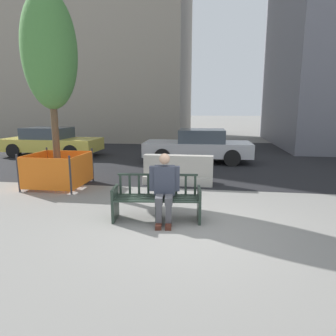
{
  "coord_description": "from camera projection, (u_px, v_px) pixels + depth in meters",
  "views": [
    {
      "loc": [
        0.33,
        -5.21,
        2.14
      ],
      "look_at": [
        -0.7,
        1.78,
        0.75
      ],
      "focal_mm": 32.0,
      "sensor_mm": 36.0,
      "label": 1
    }
  ],
  "objects": [
    {
      "name": "car_sedan_far",
      "position": [
        198.0,
        146.0,
        12.31
      ],
      "size": [
        4.37,
        2.02,
        1.34
      ],
      "color": "#B7B7BC",
      "rests_on": "ground"
    },
    {
      "name": "street_asphalt",
      "position": [
        204.0,
        156.0,
        13.96
      ],
      "size": [
        120.0,
        12.0,
        0.01
      ],
      "primitive_type": "cube",
      "color": "black",
      "rests_on": "ground"
    },
    {
      "name": "street_bench",
      "position": [
        157.0,
        200.0,
        5.83
      ],
      "size": [
        1.74,
        0.7,
        0.88
      ],
      "color": "#28382D",
      "rests_on": "ground"
    },
    {
      "name": "ground_plane",
      "position": [
        191.0,
        227.0,
        5.51
      ],
      "size": [
        200.0,
        200.0,
        0.0
      ],
      "primitive_type": "plane",
      "color": "gray"
    },
    {
      "name": "construction_fence",
      "position": [
        58.0,
        169.0,
        8.35
      ],
      "size": [
        1.49,
        1.49,
        1.0
      ],
      "color": "#2D2D33",
      "rests_on": "ground"
    },
    {
      "name": "seated_person",
      "position": [
        164.0,
        186.0,
        5.71
      ],
      "size": [
        0.59,
        0.75,
        1.31
      ],
      "color": "#383D4C",
      "rests_on": "ground"
    },
    {
      "name": "street_tree",
      "position": [
        50.0,
        52.0,
        7.76
      ],
      "size": [
        1.41,
        1.41,
        5.13
      ],
      "color": "brown",
      "rests_on": "ground"
    },
    {
      "name": "jersey_barrier_centre",
      "position": [
        178.0,
        172.0,
        8.7
      ],
      "size": [
        2.01,
        0.7,
        0.84
      ],
      "color": "#ADA89E",
      "rests_on": "ground"
    },
    {
      "name": "car_taxi_near",
      "position": [
        51.0,
        142.0,
        13.88
      ],
      "size": [
        4.41,
        2.0,
        1.32
      ],
      "color": "#DBC64C",
      "rests_on": "ground"
    }
  ]
}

